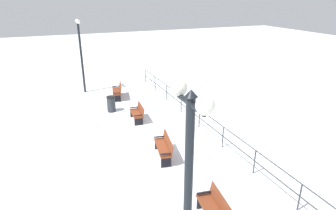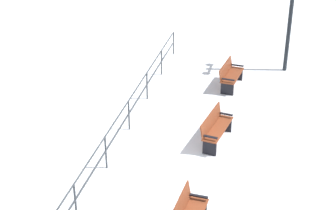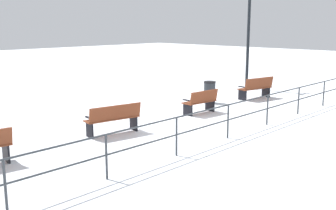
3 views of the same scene
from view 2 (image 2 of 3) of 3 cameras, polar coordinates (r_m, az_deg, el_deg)
name	(u,v)px [view 2 (image 2 of 3)]	position (r m, az deg, el deg)	size (l,w,h in m)	color
ground_plane	(208,181)	(13.66, 4.50, -8.44)	(80.00, 80.00, 0.00)	white
bench_third	(215,127)	(15.11, 5.32, -2.50)	(0.80, 1.74, 0.92)	brown
bench_fourth	(230,75)	(18.70, 6.96, 3.37)	(0.78, 1.64, 0.90)	brown
waterfront_railing	(105,146)	(13.86, -6.99, -4.62)	(0.05, 17.57, 1.01)	#383D42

